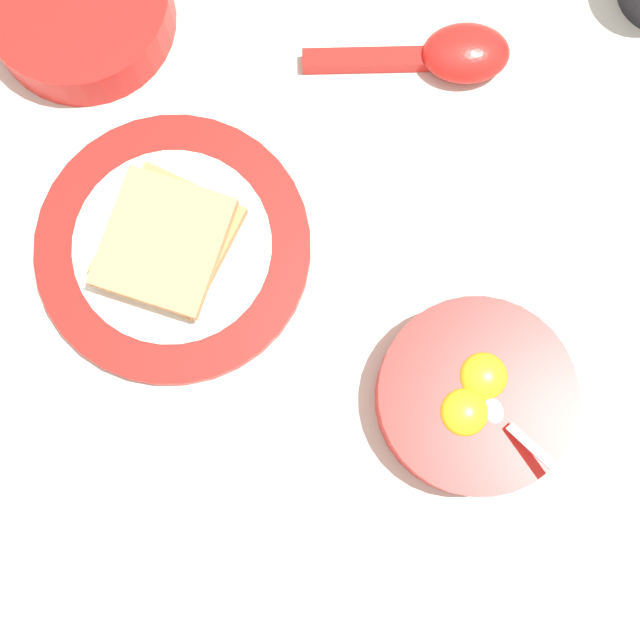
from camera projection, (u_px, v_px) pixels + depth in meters
The scene contains 6 objects.
ground_plane at pixel (451, 209), 0.75m from camera, with size 3.00×3.00×0.00m, color beige.
egg_bowl at pixel (474, 397), 0.70m from camera, with size 0.15×0.15×0.07m.
toast_plate at pixel (173, 248), 0.73m from camera, with size 0.23×0.23×0.02m.
toast_sandwich at pixel (166, 242), 0.71m from camera, with size 0.14×0.14×0.03m.
soup_spoon at pixel (448, 54), 0.75m from camera, with size 0.08×0.18×0.03m.
congee_bowl at pixel (79, 7), 0.75m from camera, with size 0.16×0.16×0.04m.
Camera 1 is at (-0.17, 0.17, 0.72)m, focal length 50.00 mm.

